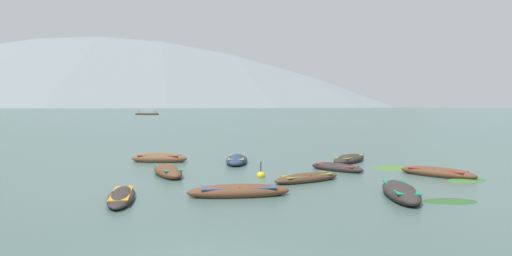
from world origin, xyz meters
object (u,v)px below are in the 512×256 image
at_px(rowboat_1, 349,159).
at_px(rowboat_9, 307,178).
at_px(rowboat_7, 337,168).
at_px(ferry_0, 147,114).
at_px(rowboat_2, 437,173).
at_px(rowboat_3, 239,191).
at_px(rowboat_4, 237,160).
at_px(rowboat_6, 159,158).
at_px(mooring_buoy, 261,175).
at_px(rowboat_0, 121,196).
at_px(rowboat_8, 401,192).
at_px(rowboat_5, 168,171).

bearing_deg(rowboat_1, rowboat_9, -119.17).
bearing_deg(rowboat_7, ferry_0, 105.14).
xyz_separation_m(rowboat_2, rowboat_7, (-5.15, 2.34, -0.02)).
relative_size(rowboat_3, rowboat_7, 1.39).
distance_m(rowboat_4, rowboat_6, 5.55).
bearing_deg(rowboat_4, ferry_0, 103.46).
relative_size(rowboat_3, mooring_buoy, 4.62).
xyz_separation_m(rowboat_0, ferry_0, (-34.23, 174.88, 0.29)).
distance_m(rowboat_0, rowboat_9, 9.46).
xyz_separation_m(rowboat_1, mooring_buoy, (-6.60, -6.19, -0.11)).
bearing_deg(rowboat_6, rowboat_1, -3.19).
bearing_deg(rowboat_8, rowboat_5, 149.67).
height_order(rowboat_2, rowboat_6, rowboat_6).
xyz_separation_m(rowboat_6, rowboat_7, (11.58, -4.70, -0.06)).
xyz_separation_m(rowboat_5, rowboat_8, (11.01, -6.44, -0.00)).
height_order(rowboat_0, rowboat_9, rowboat_9).
relative_size(rowboat_1, rowboat_7, 1.28).
bearing_deg(rowboat_3, rowboat_0, -173.21).
xyz_separation_m(rowboat_1, rowboat_8, (-0.85, -11.71, 0.02)).
bearing_deg(rowboat_8, rowboat_2, 52.25).
distance_m(rowboat_3, rowboat_8, 7.04).
relative_size(rowboat_2, rowboat_5, 0.90).
distance_m(rowboat_3, rowboat_4, 11.01).
height_order(rowboat_0, rowboat_1, rowboat_1).
bearing_deg(rowboat_7, rowboat_0, -144.58).
xyz_separation_m(rowboat_2, ferry_0, (-50.36, 169.41, 0.25)).
xyz_separation_m(rowboat_0, rowboat_2, (16.13, 5.47, 0.05)).
xyz_separation_m(rowboat_2, rowboat_4, (-11.27, 6.12, 0.02)).
distance_m(rowboat_6, rowboat_8, 17.68).
relative_size(rowboat_4, rowboat_9, 1.11).
xyz_separation_m(rowboat_1, rowboat_9, (-4.26, -7.64, -0.03)).
distance_m(ferry_0, mooring_buoy, 174.07).
height_order(rowboat_1, rowboat_8, rowboat_8).
relative_size(rowboat_7, rowboat_9, 0.81).
height_order(rowboat_7, rowboat_9, rowboat_7).
distance_m(rowboat_8, mooring_buoy, 7.97).
relative_size(rowboat_2, rowboat_6, 0.96).
relative_size(rowboat_1, rowboat_8, 0.91).
height_order(rowboat_4, rowboat_8, rowboat_8).
bearing_deg(rowboat_8, rowboat_6, 135.18).
height_order(rowboat_1, mooring_buoy, mooring_buoy).
relative_size(rowboat_8, mooring_buoy, 4.69).
xyz_separation_m(rowboat_4, rowboat_8, (7.07, -11.54, 0.01)).
distance_m(rowboat_5, rowboat_7, 10.14).
distance_m(rowboat_5, ferry_0, 172.02).
xyz_separation_m(rowboat_0, rowboat_9, (8.52, 4.13, 0.02)).
bearing_deg(rowboat_3, ferry_0, 102.66).
relative_size(rowboat_2, rowboat_4, 0.87).
relative_size(rowboat_0, rowboat_4, 0.98).
bearing_deg(rowboat_0, ferry_0, 101.07).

